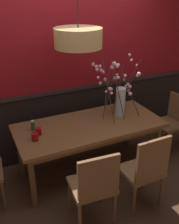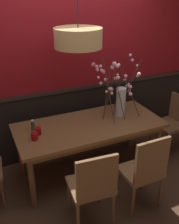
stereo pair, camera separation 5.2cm
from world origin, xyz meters
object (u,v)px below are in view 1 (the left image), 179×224
object	(u,v)px
chair_near_side_left	(94,185)
pendant_lamp	(78,38)
dining_table	(89,130)
chair_far_side_right	(84,110)
candle_holder_nearer_center	(35,137)
candle_holder_nearer_edge	(38,131)
vase_with_blossoms	(119,96)
chair_near_side_right	(146,169)
chair_far_side_left	(51,118)
chair_head_east_end	(172,120)
condiment_bottle	(33,126)

from	to	relation	value
chair_near_side_left	pendant_lamp	size ratio (longest dim) A/B	0.79
dining_table	chair_far_side_right	bearing A→B (deg)	70.46
chair_near_side_left	candle_holder_nearer_center	size ratio (longest dim) A/B	9.53
chair_near_side_left	candle_holder_nearer_edge	size ratio (longest dim) A/B	9.89
vase_with_blossoms	candle_holder_nearer_edge	distance (m)	1.18
chair_near_side_left	vase_with_blossoms	bearing A→B (deg)	48.42
chair_far_side_right	pendant_lamp	xyz separation A→B (m)	(-0.41, -0.78, 1.31)
chair_near_side_right	candle_holder_nearer_edge	distance (m)	1.32
dining_table	chair_far_side_left	size ratio (longest dim) A/B	2.09
candle_holder_nearer_center	pendant_lamp	world-z (taller)	pendant_lamp
chair_near_side_right	vase_with_blossoms	size ratio (longest dim) A/B	1.20
chair_far_side_left	dining_table	bearing A→B (deg)	-71.67
chair_far_side_left	vase_with_blossoms	xyz separation A→B (m)	(0.75, -0.74, 0.51)
vase_with_blossoms	chair_head_east_end	bearing A→B (deg)	-6.65
candle_holder_nearer_center	candle_holder_nearer_edge	xyz separation A→B (m)	(0.07, 0.10, -0.00)
candle_holder_nearer_edge	condiment_bottle	size ratio (longest dim) A/B	0.71
chair_far_side_left	condiment_bottle	size ratio (longest dim) A/B	6.84
dining_table	chair_head_east_end	distance (m)	1.40
chair_head_east_end	condiment_bottle	xyz separation A→B (m)	(-2.09, 0.18, 0.31)
chair_near_side_left	condiment_bottle	bearing A→B (deg)	109.94
condiment_bottle	dining_table	bearing A→B (deg)	-12.55
vase_with_blossoms	condiment_bottle	size ratio (longest dim) A/B	6.02
chair_far_side_left	pendant_lamp	size ratio (longest dim) A/B	0.77
chair_far_side_left	chair_far_side_right	bearing A→B (deg)	0.19
chair_far_side_right	condiment_bottle	size ratio (longest dim) A/B	7.27
chair_far_side_right	condiment_bottle	bearing A→B (deg)	-145.93
chair_head_east_end	candle_holder_nearer_center	size ratio (longest dim) A/B	9.09
pendant_lamp	vase_with_blossoms	bearing A→B (deg)	3.67
chair_far_side_right	chair_near_side_right	bearing A→B (deg)	-90.20
chair_far_side_left	candle_holder_nearer_center	size ratio (longest dim) A/B	9.33
dining_table	pendant_lamp	world-z (taller)	pendant_lamp
chair_far_side_right	condiment_bottle	distance (m)	1.23
dining_table	chair_far_side_left	xyz separation A→B (m)	(-0.27, 0.83, -0.14)
chair_head_east_end	vase_with_blossoms	xyz separation A→B (m)	(-0.91, 0.11, 0.53)
pendant_lamp	candle_holder_nearer_edge	bearing A→B (deg)	-176.86
chair_near_side_left	chair_far_side_right	size ratio (longest dim) A/B	0.96
candle_holder_nearer_center	dining_table	bearing A→B (deg)	6.74
chair_head_east_end	candle_holder_nearer_edge	distance (m)	2.08
chair_head_east_end	vase_with_blossoms	world-z (taller)	vase_with_blossoms
chair_head_east_end	chair_near_side_right	xyz separation A→B (m)	(-1.10, -0.84, 0.03)
chair_far_side_right	candle_holder_nearer_edge	bearing A→B (deg)	-139.92
dining_table	candle_holder_nearer_edge	xyz separation A→B (m)	(-0.67, 0.02, 0.13)
candle_holder_nearer_center	chair_far_side_left	bearing A→B (deg)	62.92
chair_near_side_left	candle_holder_nearer_center	world-z (taller)	chair_near_side_left
chair_head_east_end	chair_near_side_right	distance (m)	1.38
chair_head_east_end	candle_holder_nearer_edge	size ratio (longest dim) A/B	9.44
dining_table	chair_near_side_left	bearing A→B (deg)	-112.09
candle_holder_nearer_center	candle_holder_nearer_edge	distance (m)	0.13
chair_head_east_end	pendant_lamp	distance (m)	2.02
chair_near_side_left	chair_near_side_right	distance (m)	0.63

